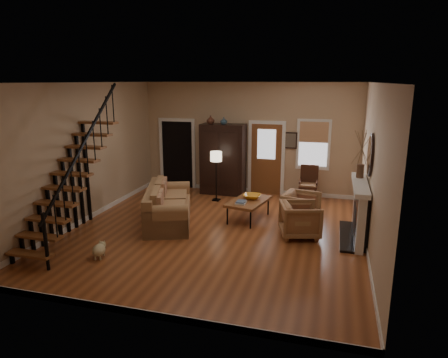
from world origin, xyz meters
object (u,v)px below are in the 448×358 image
(floor_lamp, at_px, (216,176))
(armchair_right, at_px, (301,208))
(armchair_left, at_px, (300,220))
(sofa, at_px, (169,205))
(armoire, at_px, (223,159))
(coffee_table, at_px, (248,210))
(side_chair, at_px, (308,184))

(floor_lamp, bearing_deg, armchair_right, -25.56)
(armchair_left, xyz_separation_m, floor_lamp, (-2.55, 2.08, 0.33))
(sofa, height_order, armchair_right, sofa)
(armoire, height_order, sofa, armoire)
(sofa, height_order, coffee_table, sofa)
(armoire, bearing_deg, armchair_right, -38.41)
(armchair_left, bearing_deg, armchair_right, -12.30)
(coffee_table, distance_m, side_chair, 2.33)
(armchair_left, bearing_deg, armoire, 25.67)
(sofa, height_order, armchair_left, sofa)
(floor_lamp, height_order, side_chair, floor_lamp)
(armchair_left, xyz_separation_m, side_chair, (-0.02, 2.69, 0.13))
(armchair_left, bearing_deg, coffee_table, 43.63)
(coffee_table, height_order, armchair_left, armchair_left)
(armchair_left, height_order, armchair_right, armchair_left)
(armoire, xyz_separation_m, coffee_table, (1.25, -2.11, -0.80))
(armoire, relative_size, floor_lamp, 1.48)
(sofa, xyz_separation_m, coffee_table, (1.81, 0.71, -0.18))
(armoire, distance_m, coffee_table, 2.58)
(coffee_table, relative_size, armchair_left, 1.53)
(armoire, xyz_separation_m, sofa, (-0.57, -2.82, -0.62))
(coffee_table, height_order, side_chair, side_chair)
(armchair_right, height_order, floor_lamp, floor_lamp)
(armchair_right, distance_m, floor_lamp, 2.78)
(armoire, height_order, floor_lamp, armoire)
(armchair_left, distance_m, side_chair, 2.69)
(side_chair, bearing_deg, armoire, 175.52)
(sofa, distance_m, armchair_right, 3.19)
(sofa, bearing_deg, armoire, 59.10)
(armchair_right, relative_size, floor_lamp, 0.58)
(coffee_table, distance_m, floor_lamp, 1.85)
(coffee_table, distance_m, armchair_right, 1.28)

